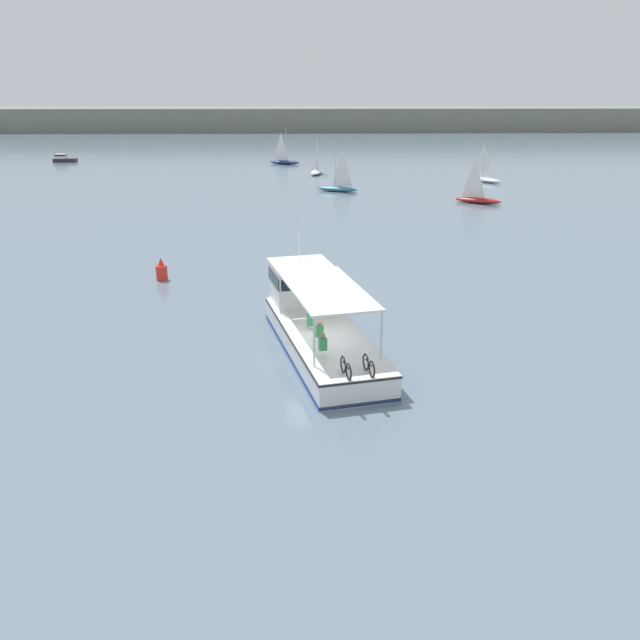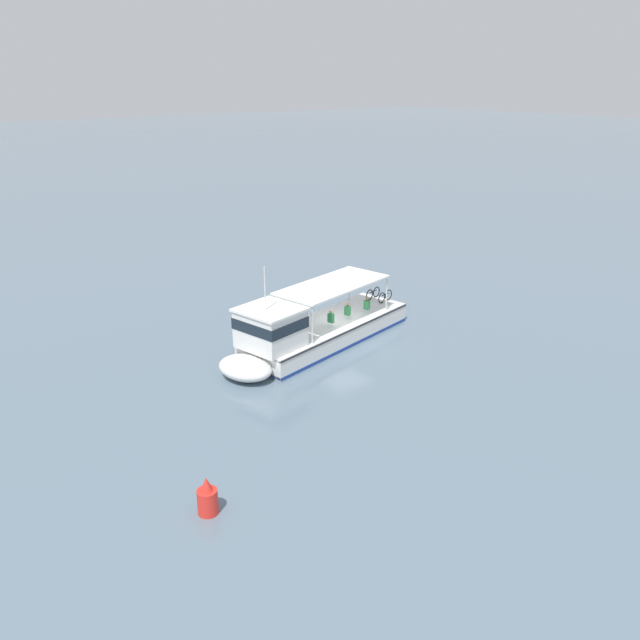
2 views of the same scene
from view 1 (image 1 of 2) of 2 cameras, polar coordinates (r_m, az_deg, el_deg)
name	(u,v)px [view 1 (image 1 of 2)]	position (r m, az deg, el deg)	size (l,w,h in m)	color
ground_plane	(314,361)	(28.66, -0.50, -3.61)	(400.00, 400.00, 0.00)	slate
distant_shoreline	(300,119)	(193.73, -1.73, 17.11)	(400.00, 28.00, 6.06)	slate
ferry_main	(315,321)	(30.56, -0.48, -0.06)	(5.86, 13.07, 5.32)	white
sailboat_near_starboard	(284,161)	(105.22, -3.11, 13.68)	(4.99, 2.92, 5.40)	navy
sailboat_outer_anchorage	(478,198)	(70.65, 13.56, 10.29)	(4.83, 3.68, 5.40)	maroon
motorboat_off_stern	(63,159)	(115.77, -21.42, 12.94)	(3.61, 1.32, 1.26)	#232328
sailboat_mid_channel	(485,178)	(87.27, 14.15, 11.92)	(3.96, 4.70, 5.40)	white
sailboat_far_left	(338,187)	(76.86, 1.58, 11.52)	(4.98, 3.02, 5.40)	teal
sailboat_near_port	(317,170)	(92.57, -0.27, 12.90)	(2.44, 4.99, 5.40)	white
channel_buoy	(162,271)	(41.87, -13.62, 4.18)	(0.70, 0.70, 1.40)	red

